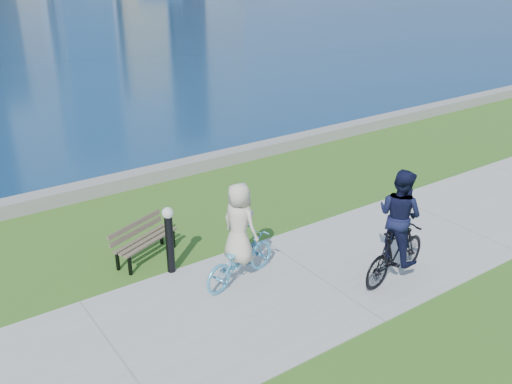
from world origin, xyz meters
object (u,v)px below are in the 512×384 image
at_px(bollard_lamp, 169,236).
at_px(cyclist_woman, 240,246).
at_px(cyclist_man, 397,235).
at_px(park_bench, 142,237).

distance_m(bollard_lamp, cyclist_woman, 1.37).
bearing_deg(cyclist_man, bollard_lamp, 43.05).
relative_size(park_bench, cyclist_woman, 0.78).
xyz_separation_m(park_bench, cyclist_man, (3.52, -3.45, 0.49)).
bearing_deg(park_bench, cyclist_man, -66.84).
distance_m(park_bench, bollard_lamp, 0.91).
bearing_deg(cyclist_woman, cyclist_man, -137.68).
distance_m(cyclist_woman, cyclist_man, 2.90).
height_order(park_bench, bollard_lamp, bollard_lamp).
xyz_separation_m(bollard_lamp, cyclist_woman, (0.91, -1.03, -0.04)).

